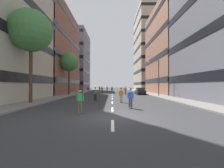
{
  "coord_description": "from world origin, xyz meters",
  "views": [
    {
      "loc": [
        -0.03,
        -9.63,
        2.02
      ],
      "look_at": [
        0.0,
        23.61,
        2.32
      ],
      "focal_mm": 24.04,
      "sensor_mm": 36.0,
      "label": 1
    }
  ],
  "objects_px": {
    "street_tree_mid": "(69,62)",
    "skater_9": "(102,89)",
    "skater_4": "(80,100)",
    "skater_10": "(125,90)",
    "skater_3": "(130,97)",
    "skater_6": "(81,92)",
    "skater_7": "(112,89)",
    "skater_8": "(88,89)",
    "parked_car_near": "(140,91)",
    "skater_0": "(121,94)",
    "skater_1": "(99,88)",
    "skater_2": "(95,93)",
    "street_tree_near": "(31,31)",
    "skater_5": "(107,88)",
    "streetlamp_right": "(156,74)"
  },
  "relations": [
    {
      "from": "street_tree_mid",
      "to": "skater_9",
      "type": "height_order",
      "value": "street_tree_mid"
    },
    {
      "from": "street_tree_mid",
      "to": "skater_9",
      "type": "distance_m",
      "value": 12.43
    },
    {
      "from": "skater_8",
      "to": "skater_1",
      "type": "bearing_deg",
      "value": 77.78
    },
    {
      "from": "street_tree_near",
      "to": "skater_8",
      "type": "relative_size",
      "value": 5.68
    },
    {
      "from": "skater_0",
      "to": "skater_4",
      "type": "bearing_deg",
      "value": -115.68
    },
    {
      "from": "skater_4",
      "to": "skater_10",
      "type": "relative_size",
      "value": 1.0
    },
    {
      "from": "skater_7",
      "to": "skater_8",
      "type": "xyz_separation_m",
      "value": [
        -6.51,
        1.28,
        0.0
      ]
    },
    {
      "from": "street_tree_near",
      "to": "street_tree_mid",
      "type": "bearing_deg",
      "value": 90.0
    },
    {
      "from": "street_tree_mid",
      "to": "skater_9",
      "type": "xyz_separation_m",
      "value": [
        6.18,
        9.12,
        -5.76
      ]
    },
    {
      "from": "skater_0",
      "to": "skater_9",
      "type": "bearing_deg",
      "value": 99.58
    },
    {
      "from": "skater_2",
      "to": "parked_car_near",
      "type": "bearing_deg",
      "value": 58.72
    },
    {
      "from": "skater_6",
      "to": "skater_10",
      "type": "xyz_separation_m",
      "value": [
        8.11,
        8.7,
        0.03
      ]
    },
    {
      "from": "street_tree_near",
      "to": "skater_5",
      "type": "relative_size",
      "value": 5.68
    },
    {
      "from": "street_tree_mid",
      "to": "skater_9",
      "type": "relative_size",
      "value": 4.83
    },
    {
      "from": "skater_0",
      "to": "street_tree_near",
      "type": "bearing_deg",
      "value": -171.41
    },
    {
      "from": "skater_6",
      "to": "skater_2",
      "type": "bearing_deg",
      "value": -61.49
    },
    {
      "from": "skater_0",
      "to": "skater_7",
      "type": "height_order",
      "value": "same"
    },
    {
      "from": "skater_10",
      "to": "skater_7",
      "type": "bearing_deg",
      "value": 115.63
    },
    {
      "from": "parked_car_near",
      "to": "skater_2",
      "type": "relative_size",
      "value": 2.47
    },
    {
      "from": "street_tree_mid",
      "to": "skater_4",
      "type": "xyz_separation_m",
      "value": [
        6.53,
        -19.97,
        -5.79
      ]
    },
    {
      "from": "street_tree_near",
      "to": "skater_5",
      "type": "height_order",
      "value": "street_tree_near"
    },
    {
      "from": "skater_8",
      "to": "skater_9",
      "type": "bearing_deg",
      "value": -17.2
    },
    {
      "from": "street_tree_near",
      "to": "skater_2",
      "type": "xyz_separation_m",
      "value": [
        6.66,
        3.13,
        -6.92
      ]
    },
    {
      "from": "parked_car_near",
      "to": "skater_9",
      "type": "distance_m",
      "value": 11.07
    },
    {
      "from": "parked_car_near",
      "to": "skater_0",
      "type": "relative_size",
      "value": 2.47
    },
    {
      "from": "skater_4",
      "to": "skater_10",
      "type": "height_order",
      "value": "same"
    },
    {
      "from": "skater_1",
      "to": "skater_7",
      "type": "xyz_separation_m",
      "value": [
        4.29,
        -11.56,
        0.03
      ]
    },
    {
      "from": "skater_1",
      "to": "skater_2",
      "type": "bearing_deg",
      "value": -86.2
    },
    {
      "from": "skater_10",
      "to": "skater_3",
      "type": "bearing_deg",
      "value": -93.89
    },
    {
      "from": "skater_10",
      "to": "skater_6",
      "type": "bearing_deg",
      "value": -132.99
    },
    {
      "from": "skater_1",
      "to": "skater_3",
      "type": "distance_m",
      "value": 38.53
    },
    {
      "from": "skater_0",
      "to": "skater_4",
      "type": "relative_size",
      "value": 1.0
    },
    {
      "from": "skater_0",
      "to": "skater_6",
      "type": "bearing_deg",
      "value": 131.35
    },
    {
      "from": "skater_5",
      "to": "street_tree_near",
      "type": "bearing_deg",
      "value": -101.39
    },
    {
      "from": "skater_9",
      "to": "skater_10",
      "type": "relative_size",
      "value": 1.0
    },
    {
      "from": "skater_0",
      "to": "skater_1",
      "type": "height_order",
      "value": "same"
    },
    {
      "from": "skater_3",
      "to": "skater_6",
      "type": "height_order",
      "value": "same"
    },
    {
      "from": "skater_3",
      "to": "skater_8",
      "type": "height_order",
      "value": "same"
    },
    {
      "from": "skater_2",
      "to": "skater_5",
      "type": "relative_size",
      "value": 1.0
    },
    {
      "from": "skater_4",
      "to": "skater_9",
      "type": "relative_size",
      "value": 1.0
    },
    {
      "from": "skater_7",
      "to": "skater_10",
      "type": "xyz_separation_m",
      "value": [
        3.02,
        -6.3,
        0.0
      ]
    },
    {
      "from": "skater_0",
      "to": "skater_4",
      "type": "xyz_separation_m",
      "value": [
        -3.37,
        -7.02,
        0.0
      ]
    },
    {
      "from": "parked_car_near",
      "to": "skater_3",
      "type": "height_order",
      "value": "skater_3"
    },
    {
      "from": "skater_4",
      "to": "skater_5",
      "type": "distance_m",
      "value": 41.0
    },
    {
      "from": "parked_car_near",
      "to": "street_tree_mid",
      "type": "height_order",
      "value": "street_tree_mid"
    },
    {
      "from": "skater_6",
      "to": "skater_8",
      "type": "height_order",
      "value": "same"
    },
    {
      "from": "street_tree_mid",
      "to": "parked_car_near",
      "type": "bearing_deg",
      "value": 9.58
    },
    {
      "from": "skater_0",
      "to": "street_tree_mid",
      "type": "bearing_deg",
      "value": 127.4
    },
    {
      "from": "parked_car_near",
      "to": "skater_1",
      "type": "distance_m",
      "value": 20.91
    },
    {
      "from": "streetlamp_right",
      "to": "skater_0",
      "type": "distance_m",
      "value": 12.58
    }
  ]
}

